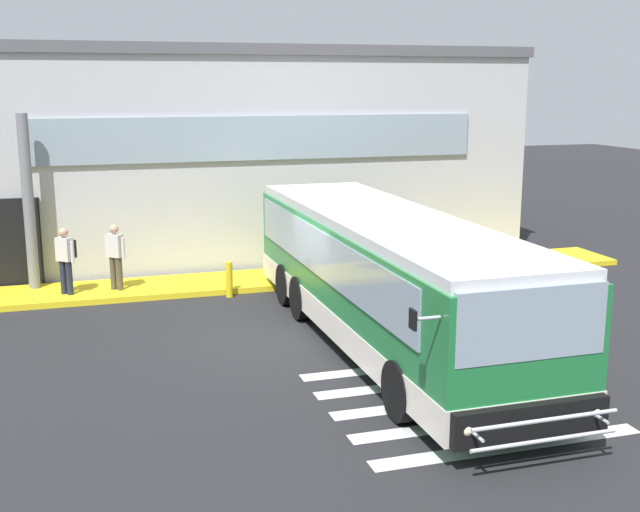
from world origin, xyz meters
The scene contains 9 objects.
ground_plane centered at (0.00, 0.00, -0.01)m, with size 80.00×90.00×0.02m, color #232326.
bay_paint_stripes centered at (2.00, -4.20, 0.00)m, with size 4.40×3.96×0.01m.
terminal_building centered at (-0.67, 11.57, 3.16)m, with size 20.36×13.80×6.33m.
boarding_curb centered at (0.00, 4.80, 0.07)m, with size 22.56×2.00×0.15m, color yellow.
entry_support_column centered at (-5.10, 5.40, 2.36)m, with size 0.28×0.28×4.41m, color slate.
bus_main_foreground centered at (1.98, -1.04, 1.33)m, with size 3.04×11.37×2.70m.
passenger_near_column centered at (-4.28, 4.51, 1.11)m, with size 0.52×0.51×1.68m.
passenger_by_doorway centered at (-3.09, 4.59, 1.08)m, with size 0.47×0.42×1.68m.
safety_bollard_yellow centered at (-0.40, 3.60, 0.45)m, with size 0.18×0.18×0.90m, color yellow.
Camera 1 is at (-3.91, -15.67, 5.29)m, focal length 44.81 mm.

